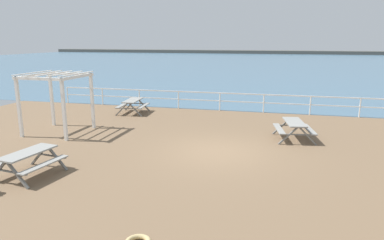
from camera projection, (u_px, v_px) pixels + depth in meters
name	position (u px, v px, depth m)	size (l,w,h in m)	color
ground_plane	(218.00, 154.00, 13.26)	(30.00, 24.00, 0.20)	brown
sea_band	(269.00, 63.00, 63.05)	(142.00, 90.00, 0.01)	#476B84
distant_shoreline	(275.00, 54.00, 103.66)	(142.00, 6.00, 1.80)	#4C4C47
seaward_railing	(242.00, 99.00, 20.38)	(23.07, 0.07, 1.08)	white
picnic_table_near_left	(28.00, 158.00, 10.77)	(1.75, 1.99, 0.80)	gray
picnic_table_near_right	(294.00, 126.00, 14.72)	(1.80, 2.03, 0.80)	gray
picnic_table_mid_centre	(133.00, 103.00, 19.98)	(1.69, 1.93, 0.80)	gray
lattice_pergola	(56.00, 89.00, 15.53)	(2.47, 2.59, 2.70)	white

